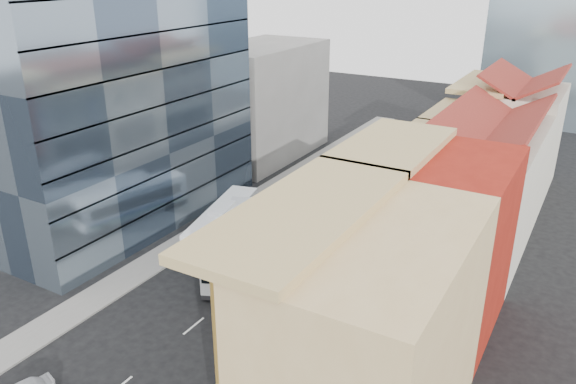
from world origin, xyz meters
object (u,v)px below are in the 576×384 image
Objects in this scene: shophouse_tan at (371,342)px; bus_left_near at (235,243)px; office_tower at (111,63)px; bus_right at (343,250)px; bus_left_far at (223,225)px.

shophouse_tan is 20.56m from bus_left_near.
bus_left_near is (-16.50, 11.58, -4.05)m from shophouse_tan.
office_tower is 19.66m from bus_left_near.
shophouse_tan is 0.47× the size of office_tower.
bus_left_near is at bearing -147.01° from bus_right.
bus_left_far is at bearing 144.21° from shophouse_tan.
office_tower reaches higher than bus_left_near.
shophouse_tan is 35.19m from office_tower.
bus_left_far is at bearing 0.30° from office_tower.
office_tower is 2.64× the size of bus_left_far.
bus_left_far is 11.08m from bus_right.
shophouse_tan is 1.37× the size of bus_right.
office_tower is at bearing -168.88° from bus_right.
shophouse_tan is 1.15× the size of bus_left_near.
shophouse_tan is at bearing -58.72° from bus_left_near.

